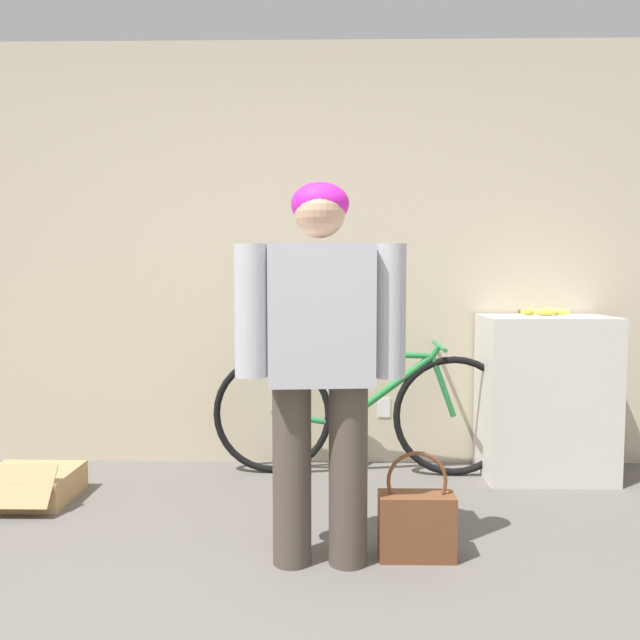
# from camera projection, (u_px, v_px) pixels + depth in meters

# --- Properties ---
(wall_back) EXTENTS (8.00, 0.07, 2.60)m
(wall_back) POSITION_uv_depth(u_px,v_px,m) (296.00, 256.00, 3.88)
(wall_back) COLOR beige
(wall_back) RESTS_ON ground_plane
(side_shelf) EXTENTS (0.72, 0.46, 0.94)m
(side_shelf) POSITION_uv_depth(u_px,v_px,m) (545.00, 397.00, 3.64)
(side_shelf) COLOR beige
(side_shelf) RESTS_ON ground_plane
(person) EXTENTS (0.69, 0.29, 1.55)m
(person) POSITION_uv_depth(u_px,v_px,m) (320.00, 346.00, 2.50)
(person) COLOR #4C4238
(person) RESTS_ON ground_plane
(bicycle) EXTENTS (1.78, 0.46, 0.78)m
(bicycle) POSITION_uv_depth(u_px,v_px,m) (362.00, 411.00, 3.68)
(bicycle) COLOR black
(bicycle) RESTS_ON ground_plane
(banana) EXTENTS (0.31, 0.09, 0.04)m
(banana) POSITION_uv_depth(u_px,v_px,m) (543.00, 312.00, 3.67)
(banana) COLOR #EAD64C
(banana) RESTS_ON side_shelf
(handbag) EXTENTS (0.32, 0.14, 0.45)m
(handbag) POSITION_uv_depth(u_px,v_px,m) (416.00, 522.00, 2.60)
(handbag) COLOR brown
(handbag) RESTS_ON ground_plane
(cardboard_box) EXTENTS (0.47, 0.48, 0.23)m
(cardboard_box) POSITION_uv_depth(u_px,v_px,m) (29.00, 485.00, 3.27)
(cardboard_box) COLOR tan
(cardboard_box) RESTS_ON ground_plane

